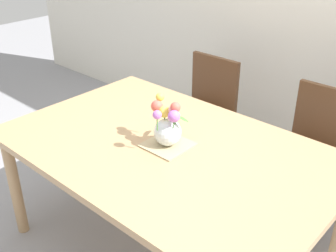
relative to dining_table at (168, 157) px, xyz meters
The scene contains 6 objects.
ground_plane 0.68m from the dining_table, ahead, with size 12.00×12.00×0.00m, color #939399.
dining_table is the anchor object (origin of this frame).
chair_left 1.05m from the dining_table, 115.78° to the left, with size 0.42×0.42×0.90m.
chair_right 1.05m from the dining_table, 64.22° to the left, with size 0.42×0.42×0.90m.
placemat 0.08m from the dining_table, 20.97° to the left, with size 0.24×0.24×0.01m, color tan.
flower_vase 0.19m from the dining_table, 153.26° to the left, with size 0.24×0.23×0.26m.
Camera 1 is at (1.30, -1.43, 1.90)m, focal length 44.31 mm.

